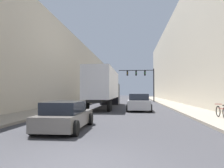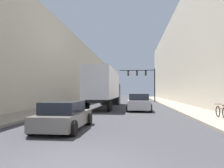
% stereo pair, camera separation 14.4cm
% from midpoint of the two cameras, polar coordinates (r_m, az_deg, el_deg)
% --- Properties ---
extents(ground_plane, '(200.00, 200.00, 0.00)m').
position_cam_midpoint_polar(ground_plane, '(5.68, -8.80, -20.41)').
color(ground_plane, '#38383D').
extents(sidewalk_right, '(2.95, 80.00, 0.15)m').
position_cam_midpoint_polar(sidewalk_right, '(35.64, 14.53, -4.74)').
color(sidewalk_right, gray).
rests_on(sidewalk_right, ground).
extents(sidewalk_left, '(2.95, 80.00, 0.15)m').
position_cam_midpoint_polar(sidewalk_left, '(36.15, -6.71, -4.76)').
color(sidewalk_left, gray).
rests_on(sidewalk_left, ground).
extents(building_right, '(6.00, 80.00, 15.32)m').
position_cam_midpoint_polar(building_right, '(36.99, 21.35, 7.22)').
color(building_right, '#BCB29E').
rests_on(building_right, ground).
extents(building_left, '(6.00, 80.00, 10.86)m').
position_cam_midpoint_polar(building_left, '(37.52, -13.37, 3.57)').
color(building_left, '#BCB29E').
rests_on(building_left, ground).
extents(semi_truck, '(2.53, 14.21, 4.18)m').
position_cam_midpoint_polar(semi_truck, '(25.54, -1.58, -0.83)').
color(semi_truck, silver).
rests_on(semi_truck, ground).
extents(sedan_car, '(1.99, 4.33, 1.34)m').
position_cam_midpoint_polar(sedan_car, '(10.72, -12.01, -8.18)').
color(sedan_car, slate).
rests_on(sedan_car, ground).
extents(suv_car, '(2.24, 4.78, 1.60)m').
position_cam_midpoint_polar(suv_car, '(21.07, 7.20, -4.82)').
color(suv_car, '#B7B7BC').
rests_on(suv_car, ground).
extents(traffic_signal_gantry, '(6.46, 0.35, 6.01)m').
position_cam_midpoint_polar(traffic_signal_gantry, '(40.08, 8.65, 1.58)').
color(traffic_signal_gantry, black).
rests_on(traffic_signal_gantry, ground).
extents(parked_bicycle, '(0.44, 1.82, 0.86)m').
position_cam_midpoint_polar(parked_bicycle, '(15.42, 26.88, -6.52)').
color(parked_bicycle, black).
rests_on(parked_bicycle, sidewalk_right).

